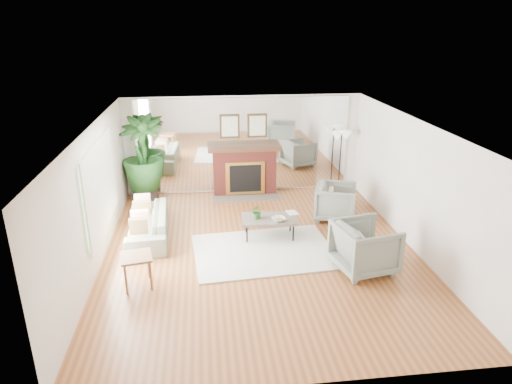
{
  "coord_description": "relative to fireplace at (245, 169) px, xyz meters",
  "views": [
    {
      "loc": [
        -1.03,
        -7.85,
        4.22
      ],
      "look_at": [
        -0.02,
        0.6,
        1.03
      ],
      "focal_mm": 32.0,
      "sensor_mm": 36.0,
      "label": 1
    }
  ],
  "objects": [
    {
      "name": "armchair_front",
      "position": [
        1.75,
        -4.14,
        -0.21
      ],
      "size": [
        1.18,
        1.15,
        0.91
      ],
      "primitive_type": "imported",
      "rotation": [
        0.0,
        0.0,
        1.78
      ],
      "color": "slate",
      "rests_on": "ground"
    },
    {
      "name": "wall_right",
      "position": [
        2.99,
        -3.26,
        0.59
      ],
      "size": [
        0.02,
        7.0,
        2.5
      ],
      "primitive_type": "cube",
      "color": "white",
      "rests_on": "ground"
    },
    {
      "name": "side_table",
      "position": [
        -2.22,
        -4.21,
        -0.18
      ],
      "size": [
        0.59,
        0.59,
        0.57
      ],
      "rotation": [
        0.0,
        0.0,
        0.19
      ],
      "color": "brown",
      "rests_on": "ground"
    },
    {
      "name": "wall_left",
      "position": [
        -2.99,
        -3.26,
        0.59
      ],
      "size": [
        0.02,
        7.0,
        2.5
      ],
      "primitive_type": "cube",
      "color": "white",
      "rests_on": "ground"
    },
    {
      "name": "wall_back",
      "position": [
        0.0,
        0.23,
        0.59
      ],
      "size": [
        6.0,
        0.02,
        2.5
      ],
      "primitive_type": "cube",
      "color": "white",
      "rests_on": "ground"
    },
    {
      "name": "mirror_panel",
      "position": [
        0.0,
        0.21,
        0.59
      ],
      "size": [
        5.4,
        0.04,
        2.4
      ],
      "primitive_type": "cube",
      "color": "silver",
      "rests_on": "wall_back"
    },
    {
      "name": "window_panel",
      "position": [
        -2.96,
        -2.86,
        0.69
      ],
      "size": [
        0.04,
        2.4,
        1.5
      ],
      "primitive_type": "cube",
      "color": "#B2E09E",
      "rests_on": "wall_left"
    },
    {
      "name": "floor_lamp",
      "position": [
        2.46,
        -0.16,
        0.72
      ],
      "size": [
        0.53,
        0.29,
        1.62
      ],
      "color": "black",
      "rests_on": "ground"
    },
    {
      "name": "tabletop_plant",
      "position": [
        0.0,
        -2.65,
        -0.06
      ],
      "size": [
        0.27,
        0.24,
        0.3
      ],
      "primitive_type": "imported",
      "rotation": [
        0.0,
        0.0,
        0.01
      ],
      "color": "#295B21",
      "rests_on": "coffee_table"
    },
    {
      "name": "coffee_table",
      "position": [
        0.25,
        -2.65,
        -0.25
      ],
      "size": [
        1.16,
        0.72,
        0.45
      ],
      "rotation": [
        0.0,
        0.0,
        -0.06
      ],
      "color": "#675A51",
      "rests_on": "ground"
    },
    {
      "name": "armchair_back",
      "position": [
        1.88,
        -1.86,
        -0.25
      ],
      "size": [
        1.13,
        1.11,
        0.81
      ],
      "primitive_type": "imported",
      "rotation": [
        0.0,
        0.0,
        1.23
      ],
      "color": "slate",
      "rests_on": "ground"
    },
    {
      "name": "potted_ficus",
      "position": [
        -2.51,
        -0.16,
        0.48
      ],
      "size": [
        1.07,
        1.07,
        2.13
      ],
      "color": "black",
      "rests_on": "ground"
    },
    {
      "name": "book",
      "position": [
        0.66,
        -2.5,
        -0.2
      ],
      "size": [
        0.25,
        0.31,
        0.02
      ],
      "primitive_type": "imported",
      "rotation": [
        0.0,
        0.0,
        0.2
      ],
      "color": "brown",
      "rests_on": "coffee_table"
    },
    {
      "name": "ground",
      "position": [
        0.0,
        -3.26,
        -0.66
      ],
      "size": [
        7.0,
        7.0,
        0.0
      ],
      "primitive_type": "plane",
      "color": "brown",
      "rests_on": "ground"
    },
    {
      "name": "area_rug",
      "position": [
        0.06,
        -3.26,
        -0.65
      ],
      "size": [
        2.83,
        2.12,
        0.03
      ],
      "primitive_type": "cube",
      "rotation": [
        0.0,
        0.0,
        0.08
      ],
      "color": "silver",
      "rests_on": "ground"
    },
    {
      "name": "fireplace",
      "position": [
        0.0,
        0.0,
        0.0
      ],
      "size": [
        1.85,
        0.83,
        2.05
      ],
      "color": "maroon",
      "rests_on": "ground"
    },
    {
      "name": "sofa",
      "position": [
        -2.23,
        -2.33,
        -0.37
      ],
      "size": [
        0.88,
        2.04,
        0.59
      ],
      "primitive_type": "imported",
      "rotation": [
        0.0,
        0.0,
        -1.52
      ],
      "color": "gray",
      "rests_on": "ground"
    },
    {
      "name": "fruit_bowl",
      "position": [
        0.42,
        -2.82,
        -0.18
      ],
      "size": [
        0.32,
        0.32,
        0.07
      ],
      "primitive_type": "imported",
      "rotation": [
        0.0,
        0.0,
        0.25
      ],
      "color": "brown",
      "rests_on": "coffee_table"
    }
  ]
}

